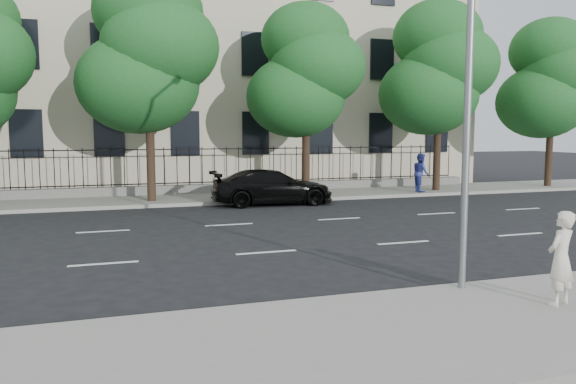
# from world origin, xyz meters

# --- Properties ---
(ground) EXTENTS (120.00, 120.00, 0.00)m
(ground) POSITION_xyz_m (0.00, 0.00, 0.00)
(ground) COLOR black
(ground) RESTS_ON ground
(near_sidewalk) EXTENTS (60.00, 4.00, 0.15)m
(near_sidewalk) POSITION_xyz_m (0.00, -4.00, 0.07)
(near_sidewalk) COLOR gray
(near_sidewalk) RESTS_ON ground
(far_sidewalk) EXTENTS (60.00, 4.00, 0.15)m
(far_sidewalk) POSITION_xyz_m (0.00, 14.00, 0.07)
(far_sidewalk) COLOR gray
(far_sidewalk) RESTS_ON ground
(lane_markings) EXTENTS (49.60, 4.62, 0.01)m
(lane_markings) POSITION_xyz_m (0.00, 4.75, 0.01)
(lane_markings) COLOR silver
(lane_markings) RESTS_ON ground
(masonry_building) EXTENTS (34.60, 12.11, 18.50)m
(masonry_building) POSITION_xyz_m (0.00, 22.95, 9.02)
(masonry_building) COLOR beige
(masonry_building) RESTS_ON ground
(iron_fence) EXTENTS (30.00, 0.50, 2.20)m
(iron_fence) POSITION_xyz_m (0.00, 15.70, 0.65)
(iron_fence) COLOR slate
(iron_fence) RESTS_ON far_sidewalk
(street_light) EXTENTS (0.25, 3.32, 8.05)m
(street_light) POSITION_xyz_m (2.50, -1.77, 5.15)
(street_light) COLOR slate
(street_light) RESTS_ON near_sidewalk
(tree_c) EXTENTS (5.89, 5.50, 9.80)m
(tree_c) POSITION_xyz_m (-1.96, 13.36, 6.41)
(tree_c) COLOR #382619
(tree_c) RESTS_ON far_sidewalk
(tree_d) EXTENTS (5.34, 4.94, 8.84)m
(tree_d) POSITION_xyz_m (5.04, 13.36, 5.84)
(tree_d) COLOR #382619
(tree_d) RESTS_ON far_sidewalk
(tree_e) EXTENTS (5.71, 5.31, 9.46)m
(tree_e) POSITION_xyz_m (12.04, 13.36, 6.20)
(tree_e) COLOR #382619
(tree_e) RESTS_ON far_sidewalk
(tree_f) EXTENTS (5.52, 5.12, 9.01)m
(tree_f) POSITION_xyz_m (19.04, 13.36, 5.88)
(tree_f) COLOR #382619
(tree_f) RESTS_ON far_sidewalk
(black_sedan) EXTENTS (5.28, 2.43, 1.50)m
(black_sedan) POSITION_xyz_m (2.86, 11.50, 0.75)
(black_sedan) COLOR black
(black_sedan) RESTS_ON ground
(woman_near) EXTENTS (0.69, 0.57, 1.63)m
(woman_near) POSITION_xyz_m (3.44, -3.73, 0.97)
(woman_near) COLOR silver
(woman_near) RESTS_ON near_sidewalk
(pedestrian_far) EXTENTS (0.90, 1.06, 1.89)m
(pedestrian_far) POSITION_xyz_m (10.77, 12.66, 1.10)
(pedestrian_far) COLOR navy
(pedestrian_far) RESTS_ON far_sidewalk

